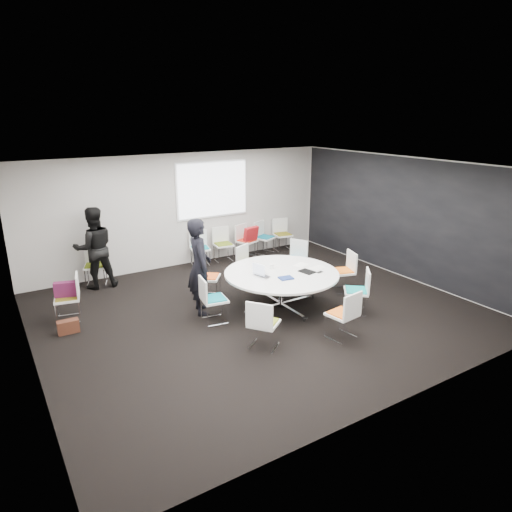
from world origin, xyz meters
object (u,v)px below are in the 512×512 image
chair_ring_f (263,333)px  chair_ring_h (356,299)px  chair_back_d (265,244)px  chair_person_back (96,273)px  chair_back_b (223,251)px  chair_ring_a (342,279)px  chair_ring_e (214,308)px  person_main (200,266)px  cup (272,267)px  chair_ring_g (342,323)px  person_back (94,248)px  chair_spare_left (69,306)px  conference_table (281,281)px  chair_ring_b (295,266)px  chair_ring_c (249,272)px  maroon_bag (66,289)px  chair_back_a (200,255)px  chair_ring_d (208,285)px  chair_back_c (247,247)px  laptop (264,275)px  chair_back_e (282,241)px  brown_bag (68,327)px

chair_ring_f → chair_ring_h: size_ratio=1.00×
chair_back_d → chair_ring_h: bearing=59.6°
chair_person_back → chair_back_b: bearing=-160.2°
chair_ring_a → chair_ring_e: bearing=105.4°
chair_back_b → chair_person_back: 3.25m
person_main → cup: bearing=-89.2°
chair_ring_g → chair_person_back: (-2.99, 4.87, 0.00)m
person_back → chair_spare_left: bearing=62.0°
conference_table → person_main: bearing=157.5°
chair_back_b → chair_ring_b: bearing=120.5°
chair_back_b → chair_person_back: (-3.25, -0.00, 0.00)m
chair_ring_h → cup: chair_ring_h is taller
chair_ring_c → maroon_bag: (-3.87, 0.16, 0.34)m
chair_back_a → chair_ring_d: bearing=82.1°
chair_ring_b → chair_ring_d: 2.26m
chair_ring_c → chair_back_c: (0.96, 1.75, 0.00)m
chair_back_d → chair_spare_left: (-5.41, -1.62, 0.00)m
person_back → maroon_bag: bearing=61.5°
laptop → cup: (0.36, 0.26, 0.03)m
chair_back_c → chair_back_e: 1.20m
maroon_bag → brown_bag: 0.75m
chair_ring_f → maroon_bag: bearing=-175.0°
chair_ring_f → chair_back_d: 5.30m
chair_person_back → maroon_bag: bearing=80.9°
chair_back_d → person_main: (-3.15, -2.59, 0.66)m
chair_back_c → chair_back_d: bearing=162.3°
chair_ring_f → person_main: (-0.26, 1.85, 0.66)m
chair_back_a → maroon_bag: chair_back_a is taller
chair_ring_d → chair_ring_g: bearing=60.6°
maroon_bag → brown_bag: (-0.12, -0.55, -0.50)m
chair_back_c → maroon_bag: (-4.83, -1.59, 0.34)m
chair_ring_d → chair_ring_e: 1.20m
conference_table → chair_spare_left: bearing=157.0°
chair_ring_h → chair_back_c: (0.01, 4.18, 0.00)m
chair_ring_a → chair_ring_c: (-1.50, 1.44, 0.00)m
chair_ring_c → chair_back_d: same height
chair_back_e → chair_ring_d: bearing=41.6°
chair_back_e → cup: size_ratio=9.78×
chair_ring_c → laptop: size_ratio=2.68×
chair_ring_e → person_main: person_main is taller
chair_back_d → chair_ring_a: bearing=66.7°
person_main → maroon_bag: bearing=80.9°
chair_back_a → person_back: bearing=16.5°
chair_person_back → chair_spare_left: bearing=81.4°
chair_ring_d → maroon_bag: size_ratio=2.20×
chair_ring_e → chair_spare_left: bearing=-114.4°
chair_ring_b → chair_back_e: 2.25m
chair_ring_c → chair_back_c: 2.00m
chair_back_a → cup: chair_back_a is taller
chair_ring_c → cup: 1.27m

